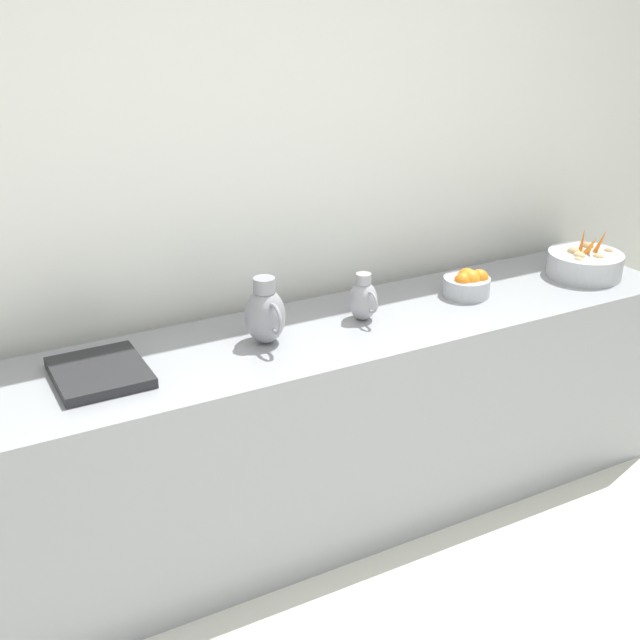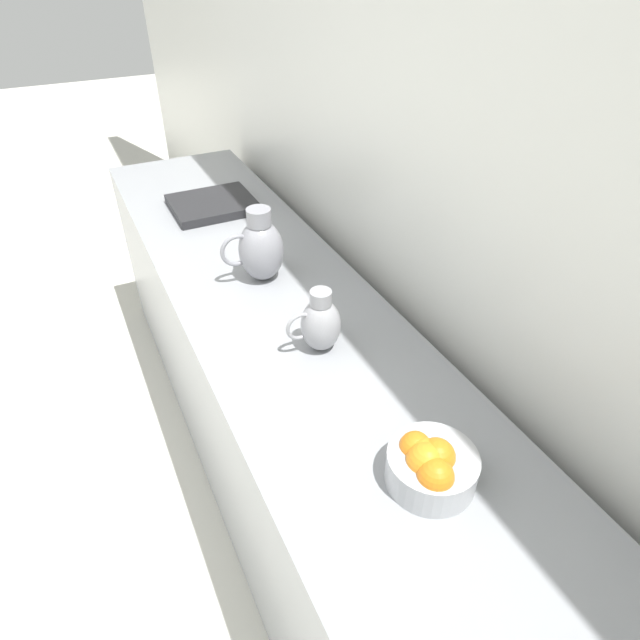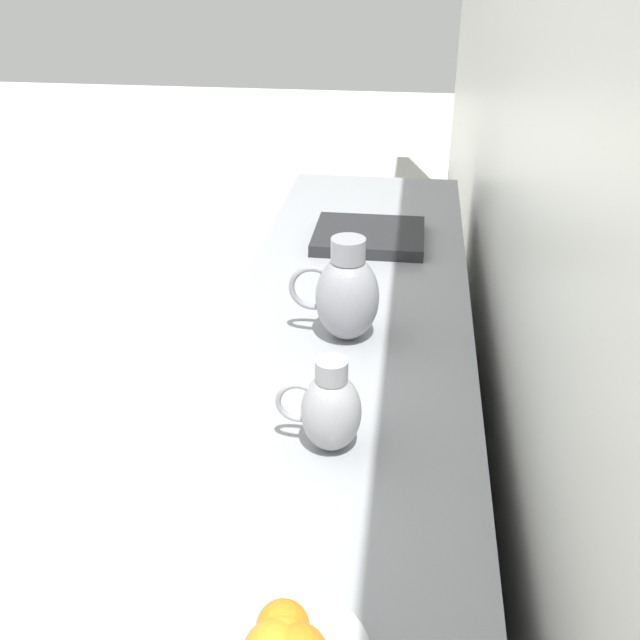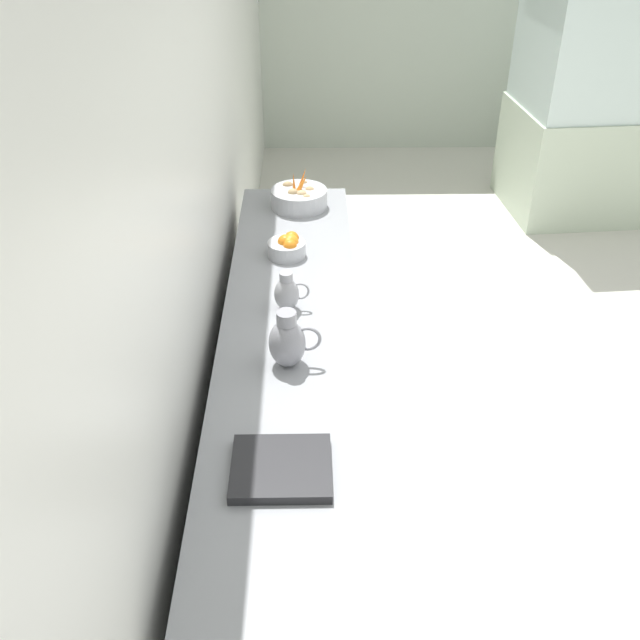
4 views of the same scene
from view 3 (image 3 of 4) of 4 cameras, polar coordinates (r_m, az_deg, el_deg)
prep_counter at (r=1.83m, az=0.72°, el=-17.35°), size 0.62×3.10×0.87m
metal_pitcher_tall at (r=1.73m, az=2.03°, el=2.00°), size 0.21×0.15×0.25m
metal_pitcher_short at (r=1.38m, az=0.78°, el=-6.86°), size 0.16×0.11×0.19m
counter_sink_basin at (r=2.32m, az=3.80°, el=6.47°), size 0.34×0.30×0.04m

